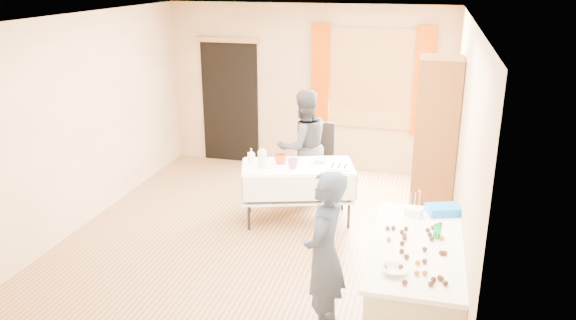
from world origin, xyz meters
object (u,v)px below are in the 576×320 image
(counter, at_px, (415,292))
(chair, at_px, (316,174))
(cabinet, at_px, (435,144))
(woman, at_px, (303,146))
(party_table, at_px, (298,187))
(girl, at_px, (324,254))

(counter, distance_m, chair, 3.41)
(cabinet, xyz_separation_m, chair, (-1.59, 0.61, -0.75))
(chair, height_order, woman, woman)
(party_table, relative_size, girl, 1.03)
(party_table, xyz_separation_m, woman, (-0.08, 0.67, 0.34))
(counter, distance_m, girl, 0.85)
(cabinet, distance_m, chair, 1.86)
(party_table, bearing_deg, girl, -88.19)
(girl, distance_m, woman, 3.01)
(counter, bearing_deg, girl, -174.25)
(cabinet, relative_size, counter, 1.27)
(cabinet, distance_m, girl, 2.70)
(woman, bearing_deg, party_table, 59.89)
(counter, bearing_deg, party_table, 125.91)
(party_table, distance_m, woman, 0.76)
(girl, bearing_deg, chair, -161.59)
(cabinet, bearing_deg, party_table, -169.08)
(cabinet, height_order, chair, cabinet)
(counter, height_order, chair, chair)
(girl, bearing_deg, counter, 101.50)
(party_table, height_order, chair, chair)
(cabinet, relative_size, woman, 1.35)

